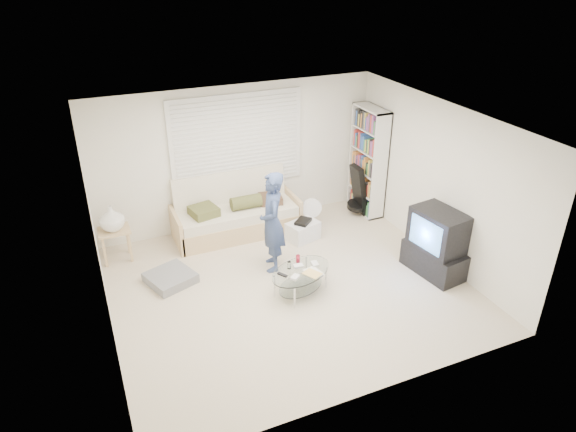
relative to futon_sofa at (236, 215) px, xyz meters
name	(u,v)px	position (x,y,z in m)	size (l,w,h in m)	color
ground	(289,286)	(0.20, -1.88, -0.34)	(5.00, 5.00, 0.00)	beige
room_shell	(276,173)	(0.20, -1.40, 1.28)	(5.02, 4.52, 2.51)	white
window_blinds	(237,141)	(0.20, 0.32, 1.21)	(2.32, 0.08, 1.62)	silver
futon_sofa	(236,215)	(0.00, 0.00, 0.00)	(2.15, 0.87, 1.05)	tan
grey_floor_pillow	(171,278)	(-1.38, -1.06, -0.27)	(0.62, 0.62, 0.14)	slate
side_table	(112,220)	(-2.02, -0.11, 0.36)	(0.48, 0.39, 0.96)	tan
bookshelf	(368,161)	(2.52, -0.14, 0.65)	(0.32, 0.84, 2.00)	white
guitar_case	(358,194)	(2.31, -0.23, 0.08)	(0.35, 0.36, 0.96)	black
floor_fan	(311,211)	(1.26, -0.38, 0.00)	(0.36, 0.24, 0.59)	white
storage_bin	(303,230)	(0.98, -0.68, -0.18)	(0.61, 0.50, 0.37)	white
tv_unit	(436,243)	(2.39, -2.39, 0.16)	(0.64, 1.01, 1.04)	black
coffee_table	(301,275)	(0.30, -2.06, -0.05)	(1.15, 0.96, 0.49)	silver
standing_person	(272,222)	(0.18, -1.29, 0.45)	(0.58, 0.38, 1.59)	navy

